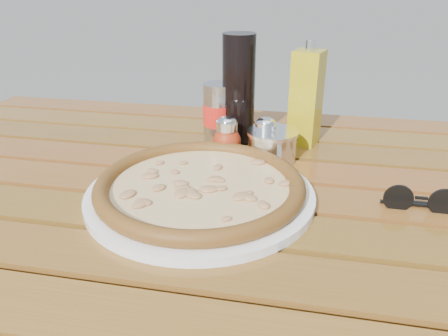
% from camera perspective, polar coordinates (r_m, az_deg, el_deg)
% --- Properties ---
extents(table, '(1.40, 0.90, 0.75)m').
position_cam_1_polar(table, '(0.76, -0.30, -7.89)').
color(table, '#35200C').
rests_on(table, ground).
extents(plate, '(0.43, 0.43, 0.01)m').
position_cam_1_polar(plate, '(0.69, -3.11, -3.43)').
color(plate, white).
rests_on(plate, table).
extents(pizza, '(0.39, 0.39, 0.03)m').
position_cam_1_polar(pizza, '(0.69, -3.14, -2.27)').
color(pizza, '#FFEDB6').
rests_on(pizza, plate).
extents(pepper_shaker, '(0.07, 0.07, 0.08)m').
position_cam_1_polar(pepper_shaker, '(0.83, 0.38, 3.96)').
color(pepper_shaker, '#A33012').
rests_on(pepper_shaker, table).
extents(oregano_shaker, '(0.07, 0.07, 0.08)m').
position_cam_1_polar(oregano_shaker, '(0.83, 5.40, 3.78)').
color(oregano_shaker, '#333A17').
rests_on(oregano_shaker, table).
extents(dark_bottle, '(0.07, 0.07, 0.22)m').
position_cam_1_polar(dark_bottle, '(0.90, 1.92, 10.22)').
color(dark_bottle, black).
rests_on(dark_bottle, table).
extents(soda_can, '(0.07, 0.07, 0.12)m').
position_cam_1_polar(soda_can, '(0.92, -0.66, 7.27)').
color(soda_can, '#B7B8BC').
rests_on(soda_can, table).
extents(olive_oil_cruet, '(0.07, 0.07, 0.21)m').
position_cam_1_polar(olive_oil_cruet, '(0.90, 10.68, 9.01)').
color(olive_oil_cruet, '#AE9A12').
rests_on(olive_oil_cruet, table).
extents(parmesan_tin, '(0.12, 0.12, 0.07)m').
position_cam_1_polar(parmesan_tin, '(0.83, 6.29, 2.99)').
color(parmesan_tin, silver).
rests_on(parmesan_tin, table).
extents(sunglasses, '(0.11, 0.02, 0.04)m').
position_cam_1_polar(sunglasses, '(0.72, 24.25, -3.95)').
color(sunglasses, black).
rests_on(sunglasses, table).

